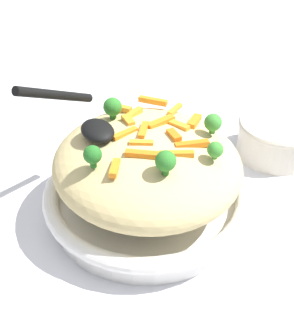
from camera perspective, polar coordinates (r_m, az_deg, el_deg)
The scene contains 26 objects.
ground_plane at distance 0.63m, azimuth -0.00°, elevation -5.69°, with size 2.40×2.40×0.00m, color silver.
serving_bowl at distance 0.61m, azimuth -0.00°, elevation -3.88°, with size 0.29×0.29×0.05m.
pasta_mound at distance 0.58m, azimuth -0.00°, elevation 0.64°, with size 0.26×0.25×0.09m, color #D1BA7A.
carrot_piece_0 at distance 0.55m, azimuth 3.51°, elevation 4.31°, with size 0.02×0.01×0.01m, color orange.
carrot_piece_1 at distance 0.56m, azimuth -0.82°, elevation 4.79°, with size 0.04×0.01×0.01m, color orange.
carrot_piece_2 at distance 0.55m, azimuth -2.86°, elevation 4.52°, with size 0.04×0.01×0.01m, color orange.
carrot_piece_3 at distance 0.54m, azimuth 5.88°, elevation 3.05°, with size 0.04×0.01×0.01m, color orange.
carrot_piece_4 at distance 0.52m, azimuth -0.63°, elevation 1.82°, with size 0.04×0.01×0.01m, color orange.
carrot_piece_5 at distance 0.64m, azimuth 0.78°, elevation 8.73°, with size 0.04×0.01×0.01m, color orange.
carrot_piece_6 at distance 0.52m, azimuth 3.88°, elevation 1.82°, with size 0.04×0.01×0.01m, color orange.
carrot_piece_7 at distance 0.59m, azimuth 6.18°, elevation 6.05°, with size 0.03×0.01×0.01m, color orange.
carrot_piece_8 at distance 0.58m, azimuth 3.89°, elevation 5.67°, with size 0.04×0.01×0.01m, color orange.
carrot_piece_9 at distance 0.62m, azimuth 3.66°, elevation 7.64°, with size 0.03×0.01×0.01m, color orange.
carrot_piece_10 at distance 0.60m, azimuth -1.80°, elevation 7.05°, with size 0.03×0.01×0.01m, color orange.
carrot_piece_11 at distance 0.58m, azimuth -2.46°, elevation 6.24°, with size 0.03×0.01×0.01m, color orange.
carrot_piece_12 at distance 0.50m, azimuth -4.21°, elevation 0.00°, with size 0.03×0.01×0.01m, color orange.
carrot_piece_13 at distance 0.58m, azimuth 1.80°, elevation 5.98°, with size 0.04×0.01×0.01m, color orange.
carrot_piece_14 at distance 0.54m, azimuth -0.74°, elevation 3.25°, with size 0.03×0.01×0.01m, color orange.
carrot_piece_15 at distance 0.62m, azimuth -3.69°, elevation 7.88°, with size 0.04×0.01×0.01m, color orange.
broccoli_floret_0 at distance 0.50m, azimuth -7.09°, elevation 1.68°, with size 0.02×0.02×0.03m.
broccoli_floret_1 at distance 0.49m, azimuth 2.45°, elevation 0.86°, with size 0.02×0.02×0.03m.
broccoli_floret_2 at distance 0.57m, azimuth 8.58°, elevation 5.85°, with size 0.02×0.02×0.03m.
broccoli_floret_3 at distance 0.52m, azimuth 8.87°, elevation 2.35°, with size 0.02×0.02×0.02m.
broccoli_floret_4 at distance 0.59m, azimuth -4.50°, elevation 7.90°, with size 0.03×0.03×0.03m.
serving_spoon at distance 0.56m, azimuth -8.26°, elevation 6.40°, with size 0.12×0.12×0.08m.
companion_bowl at distance 0.76m, azimuth 16.55°, elevation 3.95°, with size 0.13×0.13×0.06m.
Camera 1 is at (0.42, -0.21, 0.43)m, focal length 46.85 mm.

